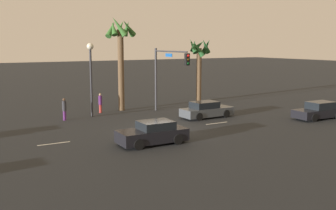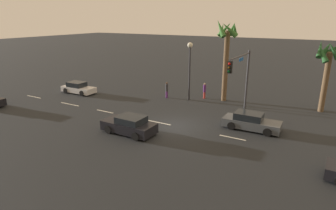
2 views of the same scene
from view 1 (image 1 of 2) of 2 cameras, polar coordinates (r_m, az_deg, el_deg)
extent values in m
plane|color=#232628|center=(28.16, -1.05, -3.65)|extent=(220.00, 220.00, 0.00)
cube|color=silver|center=(25.45, -16.03, -5.34)|extent=(2.00, 0.14, 0.01)
cube|color=silver|center=(27.47, -3.82, -3.97)|extent=(2.38, 0.14, 0.01)
cube|color=silver|center=(30.82, 7.01, -2.61)|extent=(2.02, 0.14, 0.01)
cube|color=silver|center=(38.49, 20.30, -0.81)|extent=(2.11, 0.14, 0.01)
cube|color=#474C51|center=(33.05, 5.61, -0.96)|extent=(4.47, 1.74, 0.66)
cube|color=black|center=(32.80, 5.25, 0.03)|extent=(2.16, 1.51, 0.53)
cylinder|color=black|center=(34.52, 6.66, -0.84)|extent=(0.64, 0.23, 0.64)
cylinder|color=black|center=(33.31, 8.32, -1.23)|extent=(0.64, 0.23, 0.64)
cylinder|color=black|center=(32.93, 2.86, -1.26)|extent=(0.64, 0.23, 0.64)
cylinder|color=black|center=(31.65, 4.45, -1.69)|extent=(0.64, 0.23, 0.64)
cube|color=black|center=(24.34, -2.29, -4.37)|extent=(4.27, 1.93, 0.74)
cube|color=black|center=(24.32, -1.77, -2.88)|extent=(2.07, 1.66, 0.49)
cylinder|color=black|center=(23.07, -4.23, -5.66)|extent=(0.64, 0.23, 0.64)
cylinder|color=black|center=(24.62, -5.95, -4.76)|extent=(0.64, 0.23, 0.64)
cylinder|color=black|center=(24.26, 1.43, -4.92)|extent=(0.64, 0.23, 0.64)
cylinder|color=black|center=(25.73, -0.55, -4.11)|extent=(0.64, 0.23, 0.64)
cube|color=black|center=(34.62, 20.72, -1.06)|extent=(4.40, 1.87, 0.64)
cube|color=black|center=(34.73, 21.05, -0.03)|extent=(2.14, 1.58, 0.58)
cylinder|color=black|center=(33.13, 20.21, -1.74)|extent=(0.65, 0.24, 0.64)
cylinder|color=black|center=(34.20, 18.20, -1.32)|extent=(0.65, 0.24, 0.64)
cylinder|color=black|center=(36.18, 21.15, -0.94)|extent=(0.65, 0.24, 0.64)
cylinder|color=#38383D|center=(36.14, -1.75, 3.67)|extent=(0.20, 0.20, 5.67)
cylinder|color=#38383D|center=(33.66, 0.34, 7.70)|extent=(0.22, 5.32, 0.12)
cube|color=black|center=(31.39, 2.76, 6.56)|extent=(0.33, 0.33, 0.95)
sphere|color=red|center=(31.23, 2.94, 7.08)|extent=(0.20, 0.20, 0.20)
sphere|color=#392605|center=(31.24, 2.93, 6.53)|extent=(0.20, 0.20, 0.20)
sphere|color=black|center=(31.25, 2.93, 5.98)|extent=(0.20, 0.20, 0.20)
cube|color=#1959B2|center=(33.90, 0.12, 7.16)|extent=(0.06, 1.10, 0.28)
cylinder|color=#2D2D33|center=(33.70, -10.96, 3.05)|extent=(0.18, 0.18, 5.56)
sphere|color=#F2EACC|center=(33.54, -11.11, 8.25)|extent=(0.56, 0.56, 0.56)
cylinder|color=#59266B|center=(32.80, -14.61, -1.49)|extent=(0.33, 0.33, 0.75)
cylinder|color=#333338|center=(32.67, -14.66, -0.14)|extent=(0.45, 0.45, 0.81)
sphere|color=brown|center=(32.60, -14.70, 0.76)|extent=(0.22, 0.22, 0.22)
cylinder|color=#BF3833|center=(35.66, -9.66, -0.53)|extent=(0.32, 0.32, 0.73)
cylinder|color=#59266B|center=(35.55, -9.69, 0.68)|extent=(0.42, 0.42, 0.79)
sphere|color=tan|center=(35.48, -9.71, 1.48)|extent=(0.21, 0.21, 0.21)
cylinder|color=brown|center=(36.31, -6.76, 4.93)|extent=(0.54, 0.54, 7.31)
cone|color=#38702D|center=(36.62, -5.95, 10.87)|extent=(0.73, 1.22, 1.46)
cone|color=#38702D|center=(36.94, -6.89, 10.91)|extent=(1.23, 0.93, 1.48)
cone|color=#38702D|center=(36.70, -8.12, 10.77)|extent=(1.61, 1.41, 1.74)
cone|color=#38702D|center=(36.02, -7.82, 10.80)|extent=(0.59, 1.11, 1.38)
cone|color=#38702D|center=(35.33, -7.07, 11.14)|extent=(1.59, 1.26, 1.87)
cone|color=#38702D|center=(35.69, -5.71, 10.97)|extent=(1.80, 1.31, 1.62)
cylinder|color=brown|center=(41.77, 4.46, 4.30)|extent=(0.52, 0.52, 5.60)
cone|color=#235628|center=(42.15, 5.51, 8.37)|extent=(0.57, 1.56, 1.73)
cone|color=#235628|center=(42.26, 4.46, 8.55)|extent=(1.41, 1.16, 1.25)
cone|color=#235628|center=(41.86, 3.72, 8.47)|extent=(1.20, 1.07, 1.33)
cone|color=#235628|center=(41.13, 3.58, 8.46)|extent=(0.64, 1.44, 1.68)
cone|color=#235628|center=(40.80, 4.37, 8.00)|extent=(1.42, 1.34, 1.71)
cone|color=#235628|center=(41.18, 5.40, 8.41)|extent=(1.45, 0.97, 1.61)
camera|label=2|loc=(24.44, 49.66, 11.64)|focal=30.44mm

